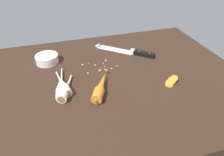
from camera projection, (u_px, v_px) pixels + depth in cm
name	position (u px, v px, depth cm)	size (l,w,h in cm)	color
ground_plane	(111.00, 82.00, 92.23)	(120.00, 90.00, 4.00)	#332116
chefs_knife	(122.00, 50.00, 111.49)	(28.54, 25.15, 4.18)	silver
whole_carrot	(101.00, 87.00, 82.51)	(11.67, 20.42, 4.20)	orange
parsnip_front	(61.00, 87.00, 82.69)	(5.38, 22.27, 4.00)	silver
parsnip_mid_left	(63.00, 86.00, 83.40)	(5.80, 18.53, 4.00)	silver
parsnip_mid_right	(65.00, 90.00, 80.88)	(8.06, 17.01, 4.00)	silver
carrot_slice_stack	(171.00, 82.00, 87.67)	(6.89, 5.43, 3.13)	orange
prep_bowl	(47.00, 59.00, 101.05)	(11.00, 11.00, 4.00)	white
mince_crumbs	(99.00, 65.00, 99.45)	(16.75, 9.76, 0.85)	beige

